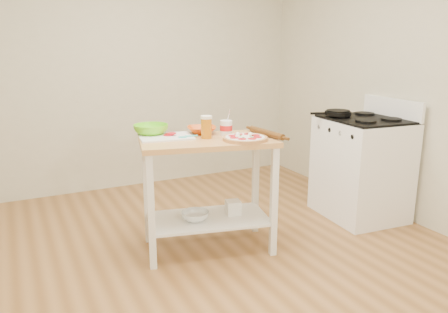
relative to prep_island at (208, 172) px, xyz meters
name	(u,v)px	position (x,y,z in m)	size (l,w,h in m)	color
room_shell	(217,82)	(-0.09, -0.35, 0.71)	(4.04, 4.54, 2.74)	#996838
prep_island	(208,172)	(0.00, 0.00, 0.00)	(1.11, 0.77, 0.90)	tan
gas_stove	(361,167)	(1.58, 0.00, -0.17)	(0.71, 0.81, 1.11)	white
skillet	(337,113)	(1.41, 0.18, 0.34)	(0.37, 0.24, 0.03)	black
pizza	(245,138)	(0.23, -0.18, 0.28)	(0.33, 0.33, 0.05)	tan
cutting_board	(166,137)	(-0.27, 0.18, 0.27)	(0.44, 0.36, 0.04)	white
spatula	(187,136)	(-0.14, 0.07, 0.28)	(0.16, 0.05, 0.01)	#36BDB6
knife	(152,133)	(-0.34, 0.30, 0.28)	(0.27, 0.05, 0.01)	silver
orange_bowl	(202,130)	(0.04, 0.20, 0.29)	(0.23, 0.23, 0.06)	#D04C11
green_bowl	(151,130)	(-0.34, 0.32, 0.30)	(0.27, 0.27, 0.08)	#6CDE1B
beer_pint	(206,127)	(0.00, 0.02, 0.35)	(0.09, 0.09, 0.17)	#BE6A0F
yogurt_tub	(226,128)	(0.19, 0.06, 0.32)	(0.10, 0.10, 0.21)	white
rolling_pin	(266,133)	(0.45, -0.12, 0.28)	(0.05, 0.05, 0.42)	#583414
shelf_glass_bowl	(195,216)	(-0.11, 0.00, -0.35)	(0.22, 0.22, 0.07)	silver
shelf_bin	(233,207)	(0.21, -0.02, -0.32)	(0.11, 0.11, 0.11)	white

